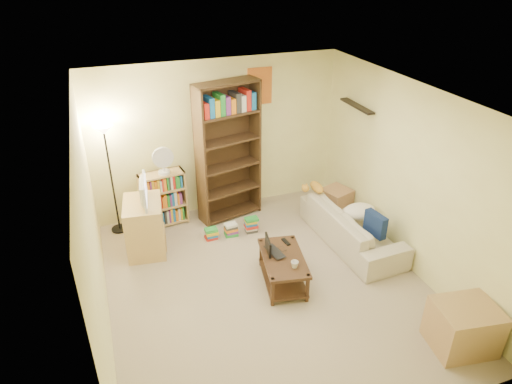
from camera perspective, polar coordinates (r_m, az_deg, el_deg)
The scene contains 19 objects.
room at distance 5.27m, azimuth 1.59°, elevation 2.19°, with size 4.50×4.54×2.52m.
sofa at distance 6.95m, azimuth 11.88°, elevation -4.20°, with size 0.83×1.93×0.55m, color beige.
navy_pillow at distance 6.59m, azimuth 14.69°, elevation -3.90°, with size 0.36×0.11×0.33m, color navy.
cream_blanket at distance 6.95m, azimuth 12.77°, elevation -2.39°, with size 0.51×0.36×0.22m, color white.
tabby_cat at distance 7.18m, azimuth 7.35°, elevation 0.59°, with size 0.44×0.17×0.15m.
coffee_table at distance 6.04m, azimuth 3.40°, elevation -9.22°, with size 0.68×1.01×0.42m.
laptop at distance 6.02m, azimuth 2.77°, elevation -7.37°, with size 0.28×0.39×0.03m, color black.
laptop_screen at distance 5.94m, azimuth 1.52°, elevation -6.63°, with size 0.01×0.31×0.21m, color white.
mug at distance 5.75m, azimuth 4.85°, elevation -9.02°, with size 0.12×0.12×0.09m, color silver.
tv_remote at distance 6.21m, azimuth 3.76°, elevation -6.23°, with size 0.05×0.17×0.02m, color black.
tv_stand at distance 6.77m, azimuth -13.73°, elevation -4.22°, with size 0.52×0.73×0.78m, color tan.
television at distance 6.49m, azimuth -14.30°, elevation 0.07°, with size 0.17×0.64×0.37m, color black.
tall_bookshelf at distance 7.09m, azimuth -3.47°, elevation 5.34°, with size 1.06×0.55×2.24m.
short_bookshelf at distance 7.31m, azimuth -11.48°, elevation -0.86°, with size 0.73×0.36×0.90m.
desk_fan at distance 6.97m, azimuth -11.54°, elevation 3.94°, with size 0.32×0.18×0.44m.
floor_lamp at distance 6.93m, azimuth -18.19°, elevation 5.17°, with size 0.29×0.29×1.73m.
side_table at distance 7.62m, azimuth 9.96°, elevation -1.26°, with size 0.41×0.41×0.47m, color tan.
end_cabinet at distance 5.67m, azimuth 24.50°, elevation -15.09°, with size 0.66×0.55×0.55m, color tan.
book_stacks at distance 7.07m, azimuth -2.81°, elevation -4.60°, with size 0.83×0.17×0.25m.
Camera 1 is at (-1.74, -4.39, 3.93)m, focal length 32.00 mm.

